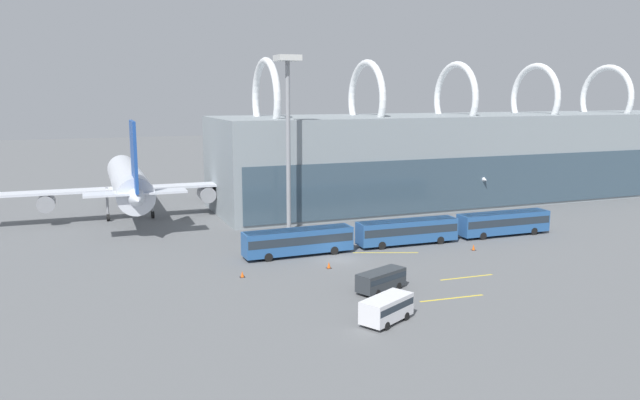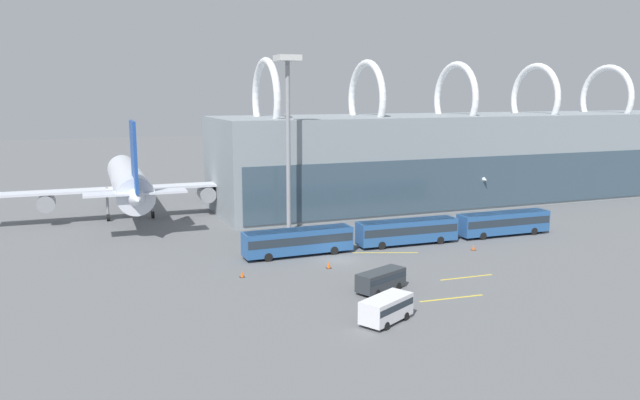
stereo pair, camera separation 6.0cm
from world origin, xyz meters
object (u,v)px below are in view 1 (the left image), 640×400
(traffic_cone_2, at_px, (329,265))
(traffic_cone_1, at_px, (474,247))
(airliner_at_gate_far, at_px, (440,166))
(service_van_crossing, at_px, (387,307))
(airliner_at_gate_near, at_px, (129,182))
(shuttle_bus_0, at_px, (298,240))
(floodlight_mast, at_px, (288,106))
(shuttle_bus_1, at_px, (407,230))
(traffic_cone_0, at_px, (242,274))
(shuttle_bus_2, at_px, (504,222))
(service_van_foreground, at_px, (381,279))

(traffic_cone_2, bearing_deg, traffic_cone_1, 2.64)
(airliner_at_gate_far, height_order, service_van_crossing, airliner_at_gate_far)
(airliner_at_gate_near, distance_m, shuttle_bus_0, 34.76)
(service_van_crossing, xyz_separation_m, floodlight_mast, (3.58, 36.34, 15.96))
(traffic_cone_1, bearing_deg, airliner_at_gate_far, 63.15)
(floodlight_mast, distance_m, traffic_cone_2, 25.80)
(floodlight_mast, bearing_deg, shuttle_bus_0, -103.84)
(shuttle_bus_1, xyz_separation_m, service_van_crossing, (-15.09, -23.42, -0.57))
(shuttle_bus_1, xyz_separation_m, floodlight_mast, (-11.51, 12.92, 15.40))
(service_van_crossing, relative_size, traffic_cone_0, 8.37)
(shuttle_bus_2, bearing_deg, shuttle_bus_1, -179.88)
(shuttle_bus_1, relative_size, service_van_foreground, 2.30)
(traffic_cone_1, bearing_deg, service_van_foreground, -150.41)
(floodlight_mast, bearing_deg, service_van_foreground, -90.36)
(shuttle_bus_0, distance_m, traffic_cone_0, 10.59)
(shuttle_bus_0, relative_size, service_van_foreground, 2.29)
(airliner_at_gate_near, distance_m, floodlight_mast, 28.79)
(airliner_at_gate_near, distance_m, service_van_foreground, 50.16)
(shuttle_bus_1, bearing_deg, shuttle_bus_2, 0.99)
(shuttle_bus_2, relative_size, service_van_crossing, 2.41)
(airliner_at_gate_near, height_order, traffic_cone_2, airliner_at_gate_near)
(airliner_at_gate_far, distance_m, shuttle_bus_1, 44.05)
(traffic_cone_0, bearing_deg, airliner_at_gate_far, 39.59)
(shuttle_bus_0, height_order, shuttle_bus_1, same)
(shuttle_bus_2, height_order, traffic_cone_2, shuttle_bus_2)
(airliner_at_gate_far, distance_m, traffic_cone_2, 57.80)
(airliner_at_gate_far, xyz_separation_m, shuttle_bus_2, (-11.96, -35.09, -3.27))
(shuttle_bus_2, xyz_separation_m, service_van_crossing, (-29.81, -23.23, -0.57))
(shuttle_bus_1, xyz_separation_m, service_van_foreground, (-11.69, -15.73, -0.66))
(service_van_crossing, relative_size, traffic_cone_1, 7.64)
(shuttle_bus_0, height_order, service_van_foreground, shuttle_bus_0)
(shuttle_bus_2, height_order, service_van_crossing, shuttle_bus_2)
(shuttle_bus_0, distance_m, shuttle_bus_1, 14.72)
(shuttle_bus_0, xyz_separation_m, traffic_cone_2, (1.32, -6.40, -1.52))
(airliner_at_gate_far, height_order, service_van_foreground, airliner_at_gate_far)
(airliner_at_gate_near, bearing_deg, traffic_cone_1, -132.64)
(shuttle_bus_2, distance_m, floodlight_mast, 33.12)
(traffic_cone_2, bearing_deg, floodlight_mast, 84.45)
(traffic_cone_2, bearing_deg, shuttle_bus_1, 25.79)
(service_van_foreground, height_order, service_van_crossing, service_van_crossing)
(airliner_at_gate_far, bearing_deg, airliner_at_gate_near, 105.65)
(airliner_at_gate_far, height_order, shuttle_bus_0, airliner_at_gate_far)
(shuttle_bus_0, relative_size, traffic_cone_0, 20.18)
(airliner_at_gate_near, xyz_separation_m, traffic_cone_2, (18.01, -36.66, -5.30))
(shuttle_bus_0, height_order, traffic_cone_1, shuttle_bus_0)
(shuttle_bus_1, bearing_deg, floodlight_mast, 133.44)
(service_van_crossing, bearing_deg, shuttle_bus_0, 60.63)
(airliner_at_gate_far, relative_size, service_van_foreground, 7.22)
(shuttle_bus_2, xyz_separation_m, floodlight_mast, (-26.23, 13.11, 15.40))
(shuttle_bus_2, relative_size, traffic_cone_0, 20.18)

